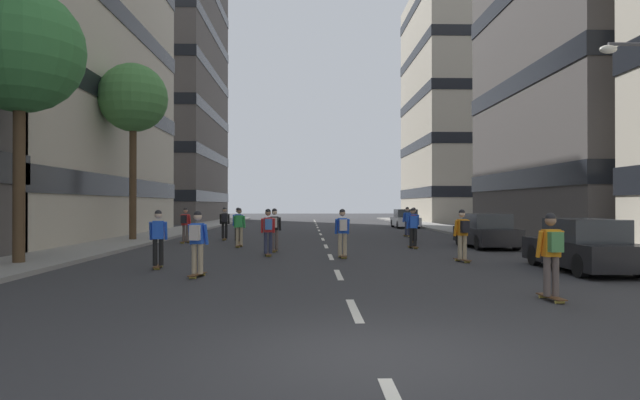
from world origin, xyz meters
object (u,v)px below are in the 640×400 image
at_px(street_tree_mid, 20,51).
at_px(skater_6, 158,236).
at_px(parked_car_near, 405,219).
at_px(skater_3, 268,229).
at_px(skater_12, 342,230).
at_px(skater_2, 225,221).
at_px(skater_5, 239,225).
at_px(parked_car_far, 583,247).
at_px(skater_9, 413,226).
at_px(street_tree_near, 133,99).
at_px(skater_1, 414,222).
at_px(skater_13, 407,220).
at_px(skater_8, 185,223).
at_px(skater_11, 274,227).
at_px(parked_car_mid, 486,232).
at_px(skater_7, 552,251).
at_px(skater_10, 463,232).
at_px(skater_4, 197,239).
at_px(skater_0, 238,223).

height_order(street_tree_mid, skater_6, street_tree_mid).
distance_m(parked_car_near, skater_3, 25.57).
bearing_deg(skater_12, skater_2, 120.31).
bearing_deg(skater_2, skater_5, -73.81).
xyz_separation_m(parked_car_far, street_tree_mid, (-17.02, 1.52, 6.05)).
bearing_deg(skater_6, skater_9, 38.14).
bearing_deg(street_tree_near, skater_1, -2.77).
relative_size(skater_9, skater_13, 1.00).
height_order(skater_8, skater_11, same).
xyz_separation_m(skater_3, skater_8, (-4.63, 6.80, 0.00)).
bearing_deg(skater_13, skater_6, -123.64).
bearing_deg(parked_car_near, parked_car_mid, -90.00).
distance_m(skater_7, skater_10, 7.29).
xyz_separation_m(skater_4, skater_5, (-0.15, 10.10, -0.03)).
distance_m(parked_car_near, skater_6, 30.32).
xyz_separation_m(street_tree_mid, skater_8, (2.89, 10.10, -5.73)).
relative_size(skater_9, skater_11, 1.00).
xyz_separation_m(skater_5, skater_8, (-3.01, 2.56, 0.03)).
xyz_separation_m(skater_0, skater_3, (2.01, -6.89, 0.03)).
xyz_separation_m(skater_4, skater_13, (8.95, 17.83, -0.03)).
bearing_deg(skater_8, parked_car_near, 50.18).
bearing_deg(skater_6, skater_13, 56.36).
bearing_deg(skater_11, parked_car_near, 66.91).
distance_m(street_tree_near, skater_3, 12.51).
relative_size(skater_6, skater_8, 1.00).
bearing_deg(skater_9, skater_7, -88.74).
xyz_separation_m(skater_6, skater_13, (10.53, 15.83, 0.00)).
bearing_deg(skater_0, street_tree_near, 171.49).
xyz_separation_m(skater_2, skater_4, (1.54, -14.90, 0.00)).
bearing_deg(street_tree_mid, skater_5, 51.91).
xyz_separation_m(parked_car_mid, skater_4, (-10.97, -9.56, 0.32)).
xyz_separation_m(skater_5, skater_7, (8.02, -13.79, 0.03)).
xyz_separation_m(skater_2, skater_3, (3.01, -9.04, 0.00)).
height_order(parked_car_far, street_tree_near, street_tree_near).
xyz_separation_m(skater_7, skater_13, (1.08, 21.53, -0.03)).
relative_size(parked_car_far, skater_10, 2.47).
height_order(street_tree_mid, skater_0, street_tree_mid).
distance_m(parked_car_near, skater_12, 25.46).
height_order(parked_car_near, skater_4, skater_4).
xyz_separation_m(skater_4, skater_12, (4.21, 5.06, 0.00)).
xyz_separation_m(street_tree_near, skater_9, (13.64, -4.37, -6.38)).
bearing_deg(skater_11, skater_2, 113.29).
bearing_deg(skater_13, parked_car_near, 80.27).
relative_size(parked_car_near, skater_6, 2.47).
bearing_deg(parked_car_near, street_tree_near, -136.72).
xyz_separation_m(street_tree_mid, skater_10, (14.22, 1.02, -5.73)).
xyz_separation_m(street_tree_near, skater_1, (14.41, -0.70, -6.35)).
xyz_separation_m(parked_car_mid, skater_3, (-9.50, -3.69, 0.32)).
bearing_deg(skater_13, parked_car_far, -83.14).
bearing_deg(skater_10, parked_car_near, 83.85).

